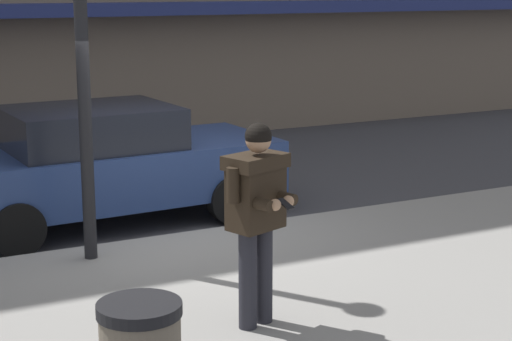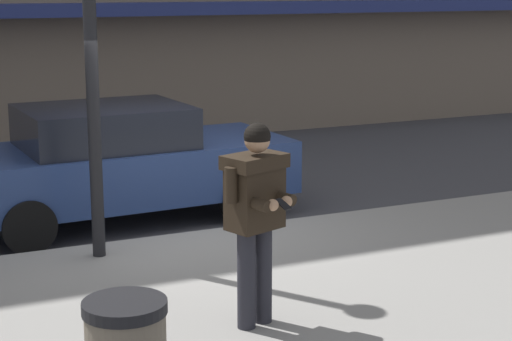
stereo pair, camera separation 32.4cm
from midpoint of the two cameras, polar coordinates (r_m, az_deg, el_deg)
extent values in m
plane|color=#3D3D42|center=(10.57, -6.98, -4.67)|extent=(80.00, 80.00, 0.00)
cube|color=gray|center=(8.55, 6.17, -8.33)|extent=(32.00, 5.30, 0.14)
cube|color=silver|center=(10.98, -2.16, -3.91)|extent=(28.00, 0.12, 0.01)
cube|color=navy|center=(16.28, -11.52, 10.46)|extent=(26.60, 0.70, 0.24)
cube|color=navy|center=(11.33, -10.81, -0.13)|extent=(4.58, 2.04, 0.70)
cube|color=black|center=(11.16, -11.81, 2.83)|extent=(2.15, 1.74, 0.52)
cylinder|color=black|center=(12.69, -6.09, -0.26)|extent=(0.65, 0.25, 0.64)
cylinder|color=black|center=(11.18, -2.52, -1.93)|extent=(0.65, 0.25, 0.64)
cylinder|color=black|center=(10.25, -16.52, -3.78)|extent=(0.65, 0.25, 0.64)
cylinder|color=#23232B|center=(7.57, -0.73, -6.94)|extent=(0.16, 0.16, 0.88)
cylinder|color=#23232B|center=(7.44, -1.81, -7.30)|extent=(0.16, 0.16, 0.88)
cube|color=black|center=(7.29, -1.29, -1.48)|extent=(0.53, 0.43, 0.64)
cube|color=black|center=(7.23, -1.30, 0.60)|extent=(0.60, 0.49, 0.12)
cylinder|color=black|center=(7.45, 0.17, -0.30)|extent=(0.11, 0.11, 0.30)
cylinder|color=black|center=(7.29, 0.42, -1.79)|extent=(0.19, 0.32, 0.10)
sphere|color=tan|center=(7.15, 0.87, -2.08)|extent=(0.10, 0.10, 0.10)
cylinder|color=black|center=(7.08, -2.84, -0.99)|extent=(0.11, 0.11, 0.30)
cylinder|color=black|center=(7.09, -1.22, -2.22)|extent=(0.19, 0.32, 0.10)
sphere|color=tan|center=(7.04, -0.03, -2.31)|extent=(0.10, 0.10, 0.10)
cube|color=black|center=(7.07, 0.66, -2.25)|extent=(0.12, 0.16, 0.07)
sphere|color=tan|center=(7.17, -1.14, 2.05)|extent=(0.22, 0.22, 0.22)
sphere|color=black|center=(7.17, -1.14, 2.29)|extent=(0.23, 0.23, 0.23)
cylinder|color=black|center=(9.18, -12.53, 8.07)|extent=(0.14, 0.14, 4.60)
cylinder|color=black|center=(5.52, -9.48, -9.11)|extent=(0.55, 0.55, 0.08)
camera|label=1|loc=(0.16, -91.25, -0.28)|focal=60.00mm
camera|label=2|loc=(0.16, 88.75, 0.28)|focal=60.00mm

